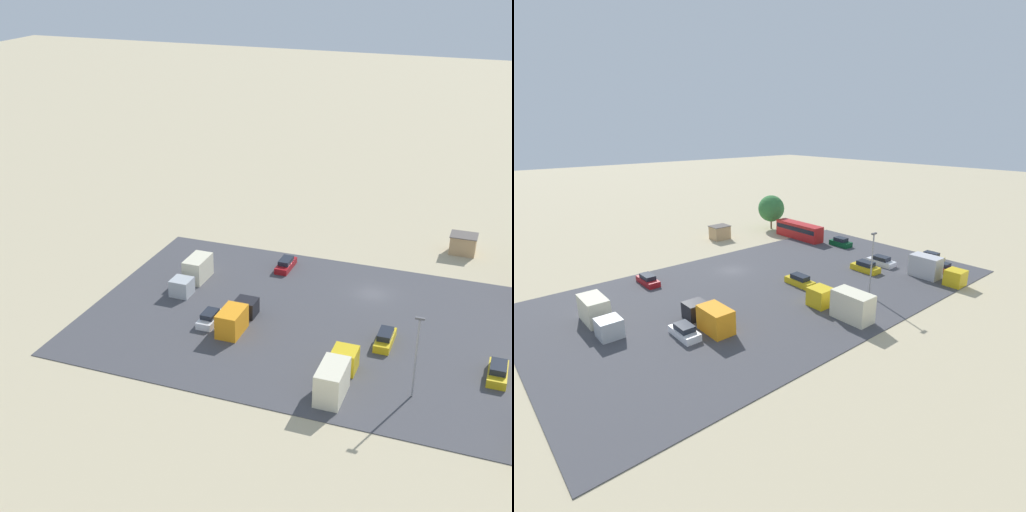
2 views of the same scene
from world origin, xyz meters
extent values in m
plane|color=tan|center=(0.00, 0.00, 0.00)|extent=(400.00, 400.00, 0.00)
cube|color=#424247|center=(0.00, 9.60, 0.04)|extent=(62.70, 35.41, 0.08)
cube|color=tan|center=(-9.17, -17.24, 1.33)|extent=(3.52, 2.87, 2.67)
cube|color=#59514C|center=(-9.17, -17.24, 2.73)|extent=(3.76, 3.11, 0.12)
cube|color=gold|center=(-15.89, 13.99, 0.54)|extent=(1.94, 4.60, 0.93)
cube|color=#1E232D|center=(-15.89, 13.99, 1.35)|extent=(1.63, 2.58, 0.68)
cube|color=maroon|center=(12.66, -3.23, 0.49)|extent=(1.73, 4.73, 0.83)
cube|color=#1E232D|center=(12.66, -3.23, 1.21)|extent=(1.45, 2.65, 0.61)
cube|color=gold|center=(-3.83, 11.46, 0.53)|extent=(1.75, 4.77, 0.90)
cube|color=#1E232D|center=(-3.83, 11.46, 1.31)|extent=(1.47, 2.67, 0.66)
cube|color=silver|center=(16.19, 13.96, 0.49)|extent=(1.82, 4.22, 0.83)
cube|color=#1E232D|center=(16.19, 13.96, 1.21)|extent=(1.53, 2.36, 0.61)
cube|color=black|center=(12.94, 10.71, 1.07)|extent=(2.52, 2.36, 1.99)
cube|color=orange|center=(12.94, 15.17, 1.50)|extent=(2.52, 4.19, 2.84)
cube|color=#ADB2B7|center=(22.40, 8.72, 1.15)|extent=(2.48, 2.53, 2.14)
cube|color=beige|center=(22.40, 3.94, 1.61)|extent=(2.48, 4.50, 3.06)
cube|color=gold|center=(-0.90, 18.09, 1.29)|extent=(2.55, 2.70, 2.42)
cube|color=beige|center=(-0.90, 23.19, 1.81)|extent=(2.55, 4.80, 3.46)
cylinder|color=gray|center=(-8.29, 20.29, 4.33)|extent=(0.20, 0.20, 8.51)
cube|color=#4C4C51|center=(-8.29, 20.29, 8.77)|extent=(0.90, 0.28, 0.20)
camera|label=1|loc=(-14.54, 79.97, 41.27)|focal=50.00mm
camera|label=2|loc=(34.26, 49.42, 21.85)|focal=28.00mm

